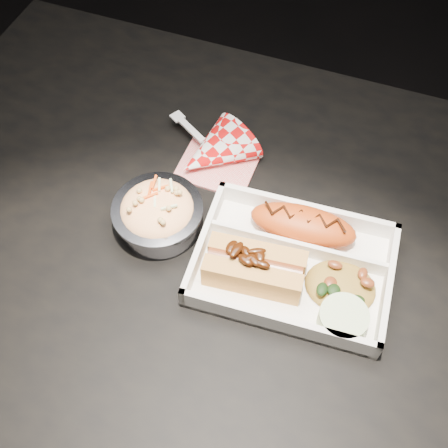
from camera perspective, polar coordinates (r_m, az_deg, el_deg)
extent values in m
cube|color=black|center=(1.47, 2.53, -19.25)|extent=(4.00, 4.00, 0.05)
cube|color=black|center=(0.76, 4.64, -5.00)|extent=(1.20, 0.80, 0.03)
cylinder|color=black|center=(1.41, -13.78, 6.51)|extent=(0.05, 0.05, 0.72)
cube|color=silver|center=(0.75, 6.88, -4.68)|extent=(0.26, 0.20, 0.01)
cube|color=silver|center=(0.78, 8.39, 1.18)|extent=(0.25, 0.02, 0.04)
cube|color=silver|center=(0.69, 5.41, -10.07)|extent=(0.25, 0.02, 0.04)
cube|color=silver|center=(0.75, -2.07, -1.82)|extent=(0.02, 0.18, 0.04)
cube|color=silver|center=(0.74, 16.18, -6.32)|extent=(0.02, 0.18, 0.04)
cube|color=silver|center=(0.75, 7.40, -2.58)|extent=(0.23, 0.02, 0.03)
ellipsoid|color=#C34813|center=(0.75, 8.03, -0.09)|extent=(0.15, 0.07, 0.04)
cube|color=#C88D44|center=(0.71, 2.82, -5.69)|extent=(0.13, 0.04, 0.04)
cube|color=#C88D44|center=(0.72, 3.41, -3.38)|extent=(0.13, 0.04, 0.04)
cylinder|color=brown|center=(0.71, 3.15, -4.17)|extent=(0.12, 0.04, 0.03)
ellipsoid|color=#A88131|center=(0.73, 11.88, -5.81)|extent=(0.10, 0.08, 0.03)
cylinder|color=beige|center=(0.70, 11.96, -9.51)|extent=(0.06, 0.06, 0.03)
cylinder|color=silver|center=(0.77, -6.65, 0.62)|extent=(0.11, 0.11, 0.04)
cylinder|color=silver|center=(0.75, -6.80, 1.52)|extent=(0.12, 0.12, 0.01)
ellipsoid|color=#F8EAAE|center=(0.75, -6.80, 1.52)|extent=(0.10, 0.10, 0.04)
cube|color=red|center=(0.84, -0.69, 5.90)|extent=(0.11, 0.09, 0.00)
cone|color=red|center=(0.84, -1.11, 7.26)|extent=(0.14, 0.15, 0.10)
cube|color=white|center=(0.87, -3.38, 9.54)|extent=(0.06, 0.04, 0.00)
cube|color=white|center=(0.89, -4.75, 10.82)|extent=(0.02, 0.02, 0.00)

